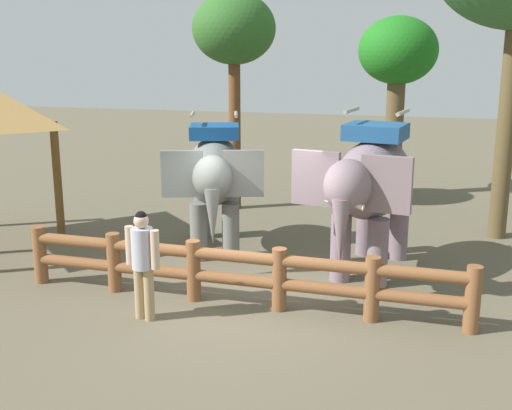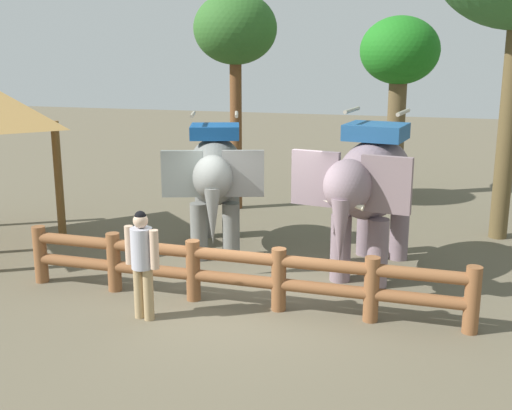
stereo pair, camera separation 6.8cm
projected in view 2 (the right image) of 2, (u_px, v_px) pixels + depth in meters
name	position (u px, v px, depth m)	size (l,w,h in m)	color
ground_plane	(239.00, 300.00, 11.08)	(60.00, 60.00, 0.00)	brown
log_fence	(235.00, 270.00, 10.74)	(7.71, 0.47, 1.05)	brown
elephant_near_left	(215.00, 175.00, 13.35)	(2.28, 3.43, 2.87)	slate
elephant_center	(371.00, 184.00, 11.98)	(2.14, 3.66, 3.08)	slate
tourist_woman_in_black	(142.00, 257.00, 10.09)	(0.61, 0.41, 1.77)	tan
tree_far_left	(399.00, 58.00, 17.79)	(2.17, 2.17, 4.99)	brown
tree_far_right	(235.00, 33.00, 16.20)	(2.09, 2.09, 5.50)	brown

